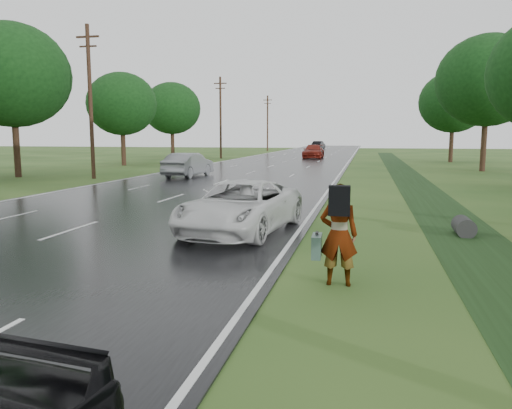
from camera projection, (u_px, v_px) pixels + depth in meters
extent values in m
cube|color=black|center=(280.00, 164.00, 50.84)|extent=(14.00, 180.00, 0.04)
cube|color=silver|center=(347.00, 164.00, 49.39)|extent=(0.12, 180.00, 0.01)
cube|color=silver|center=(216.00, 163.00, 52.29)|extent=(0.12, 180.00, 0.01)
cube|color=silver|center=(280.00, 163.00, 50.84)|extent=(0.12, 180.00, 0.01)
cube|color=black|center=(425.00, 195.00, 24.20)|extent=(2.20, 120.00, 0.01)
cylinder|color=#2D2D2D|center=(464.00, 227.00, 14.50)|extent=(0.56, 1.00, 0.56)
cylinder|color=#342015|center=(90.00, 103.00, 32.79)|extent=(0.26, 0.26, 10.00)
cube|color=#342015|center=(88.00, 37.00, 32.21)|extent=(1.60, 0.12, 0.12)
cube|color=#342015|center=(88.00, 46.00, 32.29)|extent=(1.20, 0.10, 0.10)
cylinder|color=#342015|center=(221.00, 118.00, 61.80)|extent=(0.26, 0.26, 10.00)
cube|color=#342015|center=(220.00, 83.00, 61.22)|extent=(1.60, 0.12, 0.12)
cube|color=#342015|center=(220.00, 88.00, 61.30)|extent=(1.20, 0.10, 0.10)
cylinder|color=#342015|center=(268.00, 123.00, 90.80)|extent=(0.26, 0.26, 10.00)
cube|color=#342015|center=(268.00, 100.00, 90.22)|extent=(1.60, 0.12, 0.12)
cube|color=#342015|center=(268.00, 103.00, 90.31)|extent=(1.20, 0.10, 0.10)
cylinder|color=#342015|center=(484.00, 145.00, 39.97)|extent=(0.44, 0.44, 4.16)
ellipsoid|color=black|center=(488.00, 81.00, 39.26)|extent=(8.00, 8.00, 7.20)
cylinder|color=#342015|center=(451.00, 145.00, 53.60)|extent=(0.44, 0.44, 3.68)
ellipsoid|color=black|center=(453.00, 102.00, 52.97)|extent=(7.20, 7.20, 6.48)
cylinder|color=#342015|center=(17.00, 148.00, 34.45)|extent=(0.44, 0.44, 4.00)
ellipsoid|color=black|center=(12.00, 75.00, 33.77)|extent=(7.80, 7.80, 7.02)
cylinder|color=#342015|center=(123.00, 148.00, 47.86)|extent=(0.44, 0.44, 3.36)
ellipsoid|color=black|center=(122.00, 104.00, 47.29)|extent=(6.60, 6.60, 5.94)
cylinder|color=#342015|center=(173.00, 144.00, 61.51)|extent=(0.44, 0.44, 3.52)
ellipsoid|color=black|center=(172.00, 108.00, 60.91)|extent=(7.00, 7.00, 6.30)
imported|color=#A5998C|center=(339.00, 235.00, 9.58)|extent=(0.74, 0.50, 1.98)
cube|color=black|center=(339.00, 201.00, 9.20)|extent=(0.41, 0.25, 0.56)
cube|color=#3E5A50|center=(317.00, 246.00, 9.80)|extent=(0.21, 0.56, 0.45)
cube|color=black|center=(317.00, 233.00, 9.76)|extent=(0.06, 0.19, 0.04)
imported|color=silver|center=(241.00, 207.00, 14.74)|extent=(3.21, 5.72, 1.51)
imported|color=gray|center=(188.00, 165.00, 34.44)|extent=(2.18, 5.13, 1.65)
imported|color=maroon|center=(313.00, 151.00, 61.83)|extent=(2.40, 5.82, 1.68)
imported|color=black|center=(319.00, 145.00, 101.45)|extent=(2.43, 5.24, 1.66)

